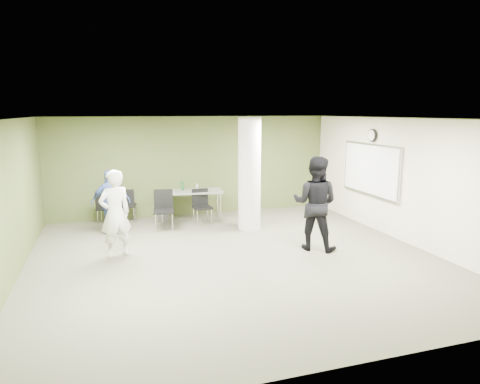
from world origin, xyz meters
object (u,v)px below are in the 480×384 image
object	(u,v)px
woman_white	(115,214)
man_blue	(111,202)
man_black	(315,203)
chair_back_left	(105,206)
folding_table	(190,192)

from	to	relation	value
woman_white	man_blue	xyz separation A→B (m)	(-0.05, 1.75, -0.12)
man_black	man_blue	xyz separation A→B (m)	(-4.14, 2.52, -0.22)
chair_back_left	man_blue	distance (m)	1.05
man_black	man_blue	size ratio (longest dim) A/B	1.29
folding_table	woman_white	world-z (taller)	woman_white
chair_back_left	man_black	distance (m)	5.58
woman_white	chair_back_left	bearing A→B (deg)	-106.69
folding_table	chair_back_left	distance (m)	2.27
man_blue	chair_back_left	bearing A→B (deg)	-80.28
folding_table	chair_back_left	bearing A→B (deg)	-179.71
folding_table	woman_white	bearing A→B (deg)	-122.52
woman_white	man_blue	bearing A→B (deg)	-109.28
chair_back_left	woman_white	size ratio (longest dim) A/B	0.47
chair_back_left	man_black	xyz separation A→B (m)	(4.29, -3.52, 0.52)
folding_table	man_black	distance (m)	3.88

